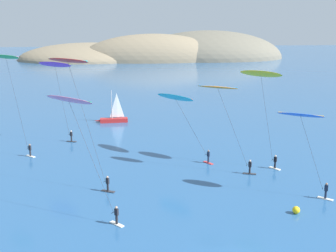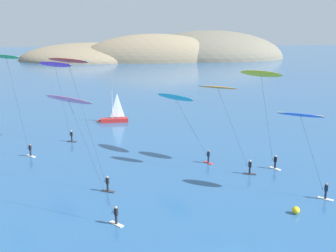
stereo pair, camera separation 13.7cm
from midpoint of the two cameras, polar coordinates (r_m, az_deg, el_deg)
name	(u,v)px [view 2 (the right image)]	position (r m, az deg, el deg)	size (l,w,h in m)	color
headland_island	(162,59)	(209.11, -0.84, 9.09)	(129.59, 55.54, 27.24)	#84755B
sailboat_near	(113,119)	(74.71, -7.47, 1.00)	(5.93, 1.66, 5.70)	#B22323
kitesurfer_cyan	(177,101)	(54.23, 1.33, 3.38)	(6.72, 7.64, 8.21)	red
kitesurfer_pink	(72,110)	(37.99, -12.73, 2.18)	(7.15, 6.79, 10.81)	silver
kitesurfer_yellow	(262,81)	(50.68, 12.69, 6.03)	(4.85, 4.62, 11.74)	silver
kitesurfer_red	(71,71)	(44.73, -12.90, 7.23)	(7.09, 6.23, 13.58)	#2D2D33
kitesurfer_blue	(303,122)	(43.16, 17.88, 0.49)	(5.47, 4.11, 8.60)	silver
kitesurfer_orange	(221,96)	(48.68, 7.27, 4.12)	(6.66, 4.59, 10.08)	#2D2D33
kitesurfer_green	(8,66)	(57.68, -20.74, 7.56)	(5.36, 3.98, 13.21)	silver
kitesurfer_purple	(56,69)	(63.04, -14.86, 7.42)	(5.74, 4.48, 11.73)	#2D2D33
marker_buoy	(296,210)	(40.93, 17.03, -10.85)	(0.70, 0.70, 0.70)	yellow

